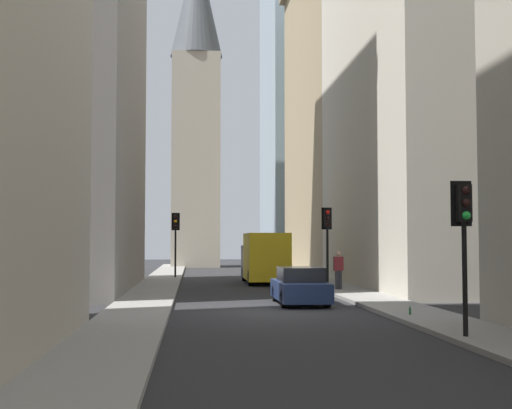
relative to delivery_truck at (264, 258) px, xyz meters
name	(u,v)px	position (x,y,z in m)	size (l,w,h in m)	color
ground_plane	(271,312)	(-15.79, 1.40, -1.46)	(135.00, 135.00, 0.00)	#262628
sidewalk_right	(138,311)	(-15.79, 5.90, -1.39)	(90.00, 2.20, 0.14)	gray
sidewalk_left	(400,308)	(-15.79, -3.10, -1.39)	(90.00, 2.20, 0.14)	gray
building_left_far	(363,99)	(13.43, -9.19, 12.15)	(18.28, 10.50, 27.19)	#9E8966
building_left_midfar	(446,88)	(-4.44, -9.20, 9.03)	(17.51, 10.00, 20.99)	beige
church_spire	(196,96)	(25.27, 3.88, 14.68)	(4.91, 4.91, 30.90)	#A8A091
delivery_truck	(264,258)	(0.00, 0.00, 0.00)	(6.46, 2.25, 2.84)	yellow
sedan_navy	(300,287)	(-13.17, 0.00, -0.80)	(4.30, 1.78, 1.42)	navy
traffic_light_foreground	(464,222)	(-23.22, -2.41, 1.41)	(0.43, 0.52, 3.72)	black
traffic_light_midblock	(176,230)	(4.33, 5.19, 1.66)	(0.43, 0.52, 4.05)	black
traffic_light_far_junction	(327,228)	(-5.45, -2.58, 1.58)	(0.43, 0.52, 3.94)	black
pedestrian	(338,268)	(-7.22, -2.76, -0.34)	(0.26, 0.44, 1.79)	#33333D
discarded_bottle	(410,311)	(-18.41, -2.60, -1.21)	(0.07, 0.07, 0.27)	#236033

